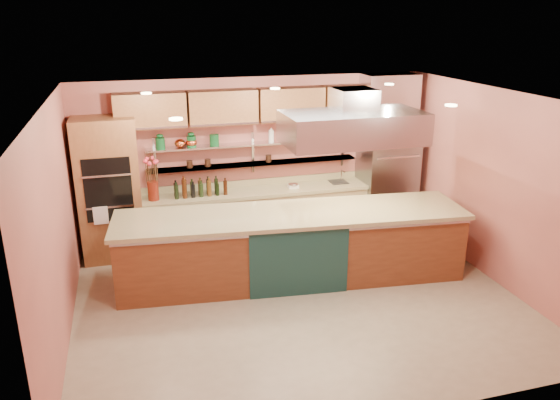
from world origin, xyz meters
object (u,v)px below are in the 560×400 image
object	(u,v)px
flower_vase	(153,191)
green_canister	(214,140)
refrigerator	(387,173)
kitchen_scale	(293,185)
island	(292,246)
copper_kettle	(180,143)

from	to	relation	value
flower_vase	green_canister	bearing A→B (deg)	11.79
flower_vase	green_canister	distance (m)	1.30
refrigerator	kitchen_scale	distance (m)	1.77
island	refrigerator	bearing A→B (deg)	38.97
island	flower_vase	world-z (taller)	flower_vase
flower_vase	copper_kettle	size ratio (longest dim) A/B	1.77
refrigerator	copper_kettle	size ratio (longest dim) A/B	11.89
island	green_canister	size ratio (longest dim) A/B	27.13
refrigerator	island	xyz separation A→B (m)	(-2.25, -1.47, -0.53)
flower_vase	kitchen_scale	world-z (taller)	flower_vase
copper_kettle	refrigerator	bearing A→B (deg)	-3.62
flower_vase	kitchen_scale	xyz separation A→B (m)	(2.36, 0.00, -0.11)
flower_vase	kitchen_scale	distance (m)	2.36
green_canister	refrigerator	bearing A→B (deg)	-4.28
flower_vase	refrigerator	bearing A→B (deg)	-0.14
refrigerator	flower_vase	size ratio (longest dim) A/B	6.72
island	green_canister	world-z (taller)	green_canister
kitchen_scale	copper_kettle	xyz separation A→B (m)	(-1.87, 0.22, 0.81)
flower_vase	green_canister	xyz separation A→B (m)	(1.05, 0.22, 0.72)
island	kitchen_scale	world-z (taller)	island
kitchen_scale	flower_vase	bearing A→B (deg)	160.88
island	kitchen_scale	xyz separation A→B (m)	(0.48, 1.48, 0.45)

